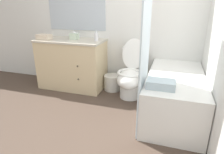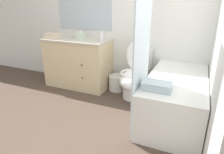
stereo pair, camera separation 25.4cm
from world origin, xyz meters
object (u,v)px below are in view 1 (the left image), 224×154
Objects in this scene: bath_towel_folded at (161,84)px; tissue_box at (74,36)px; vanity_cabinet at (72,63)px; wastebasket at (113,82)px; hand_towel_folded at (44,37)px; toilet at (131,76)px; sink_faucet at (76,36)px; soap_dispenser at (96,37)px; bathtub at (174,95)px.

tissue_box is at bearing 147.76° from bath_towel_folded.
wastebasket is (0.69, 0.07, -0.29)m from vanity_cabinet.
wastebasket is 1.33m from hand_towel_folded.
toilet is 1.52m from hand_towel_folded.
sink_faucet is 0.52m from hand_towel_folded.
soap_dispenser reaches higher than vanity_cabinet.
sink_faucet is at bearing 156.78° from soap_dispenser.
tissue_box reaches higher than toilet.
tissue_box is at bearing -177.12° from wastebasket.
tissue_box is (-0.64, -0.03, 0.75)m from wastebasket.
bath_towel_folded is (1.48, -0.93, -0.29)m from tissue_box.
soap_dispenser is 0.53× the size of bath_towel_folded.
wastebasket is 0.80m from soap_dispenser.
hand_towel_folded is (-0.45, -0.17, -0.01)m from tissue_box.
sink_faucet is 0.16× the size of toilet.
bath_towel_folded is at bearing -49.11° from wastebasket.
toilet is 3.17× the size of wastebasket.
wastebasket is 1.76× the size of soap_dispenser.
wastebasket is at bearing 6.14° from vanity_cabinet.
wastebasket is at bearing 10.69° from hand_towel_folded.
wastebasket is at bearing 15.27° from soap_dispenser.
bathtub is 5.04× the size of wastebasket.
soap_dispenser reaches higher than bathtub.
tissue_box is at bearing -72.58° from sink_faucet.
sink_faucet reaches higher than bathtub.
hand_towel_folded is 2.09m from bath_towel_folded.
bathtub is 11.18× the size of tissue_box.
hand_towel_folded reaches higher than bathtub.
vanity_cabinet reaches higher than bathtub.
sink_faucet is at bearing 90.00° from vanity_cabinet.
wastebasket is at bearing 2.88° from tissue_box.
sink_faucet is 1.01m from wastebasket.
toilet is at bearing 1.82° from hand_towel_folded.
bath_towel_folded is at bearing -39.76° from soap_dispenser.
vanity_cabinet is 0.65m from soap_dispenser.
soap_dispenser reaches higher than sink_faucet.
soap_dispenser is at bearing -23.22° from sink_faucet.
wastebasket is 2.22× the size of tissue_box.
vanity_cabinet is at bearing -179.00° from soap_dispenser.
toilet is 7.05× the size of tissue_box.
bath_towel_folded is at bearing -32.24° from tissue_box.
bathtub is (0.65, -0.34, -0.07)m from toilet.
bath_towel_folded is (1.52, -1.09, -0.27)m from sink_faucet.
toilet is at bearing -15.45° from sink_faucet.
soap_dispenser is (-0.24, -0.07, 0.76)m from wastebasket.
sink_faucet reaches higher than vanity_cabinet.
wastebasket is at bearing 154.88° from toilet.
bath_towel_folded reaches higher than bathtub.
hand_towel_folded reaches higher than bath_towel_folded.
bathtub is 1.44m from soap_dispenser.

